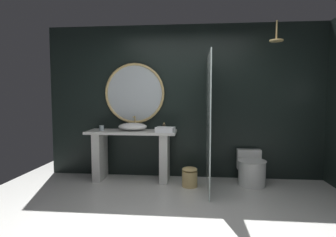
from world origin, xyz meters
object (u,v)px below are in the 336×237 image
object	(u,v)px
vessel_sink	(133,127)
folded_hand_towel	(165,130)
toilet	(251,170)
soap_dispenser	(164,127)
round_wall_mirror	(135,93)
tumbler_cup	(102,128)
waste_bin	(190,177)
rain_shower_head	(276,39)

from	to	relation	value
vessel_sink	folded_hand_towel	world-z (taller)	vessel_sink
vessel_sink	toilet	distance (m)	2.04
soap_dispenser	round_wall_mirror	bearing A→B (deg)	156.84
toilet	folded_hand_towel	distance (m)	1.51
round_wall_mirror	toilet	distance (m)	2.30
vessel_sink	toilet	xyz separation A→B (m)	(1.93, -0.09, -0.66)
tumbler_cup	round_wall_mirror	size ratio (longest dim) A/B	0.08
round_wall_mirror	waste_bin	size ratio (longest dim) A/B	3.38
soap_dispenser	round_wall_mirror	world-z (taller)	round_wall_mirror
soap_dispenser	waste_bin	distance (m)	0.89
waste_bin	rain_shower_head	bearing A→B (deg)	2.06
round_wall_mirror	rain_shower_head	size ratio (longest dim) A/B	3.45
round_wall_mirror	folded_hand_towel	world-z (taller)	round_wall_mirror
vessel_sink	tumbler_cup	xyz separation A→B (m)	(-0.51, -0.06, -0.02)
tumbler_cup	rain_shower_head	distance (m)	3.05
vessel_sink	folded_hand_towel	size ratio (longest dim) A/B	1.67
vessel_sink	waste_bin	xyz separation A→B (m)	(0.96, -0.30, -0.74)
vessel_sink	round_wall_mirror	distance (m)	0.59
toilet	waste_bin	bearing A→B (deg)	-167.75
soap_dispenser	round_wall_mirror	size ratio (longest dim) A/B	0.13
waste_bin	folded_hand_towel	xyz separation A→B (m)	(-0.39, 0.10, 0.72)
round_wall_mirror	rain_shower_head	xyz separation A→B (m)	(2.22, -0.46, 0.79)
soap_dispenser	rain_shower_head	bearing A→B (deg)	-7.66
soap_dispenser	toilet	world-z (taller)	soap_dispenser
soap_dispenser	vessel_sink	bearing A→B (deg)	177.16
tumbler_cup	waste_bin	size ratio (longest dim) A/B	0.28
toilet	folded_hand_towel	bearing A→B (deg)	-175.31
folded_hand_towel	waste_bin	bearing A→B (deg)	-14.15
tumbler_cup	toilet	bearing A→B (deg)	-0.58
toilet	soap_dispenser	bearing A→B (deg)	177.53
soap_dispenser	toilet	xyz separation A→B (m)	(1.40, -0.06, -0.65)
rain_shower_head	folded_hand_towel	xyz separation A→B (m)	(-1.64, 0.05, -1.36)
waste_bin	folded_hand_towel	size ratio (longest dim) A/B	1.07
vessel_sink	toilet	world-z (taller)	vessel_sink
vessel_sink	soap_dispenser	world-z (taller)	vessel_sink
tumbler_cup	soap_dispenser	size ratio (longest dim) A/B	0.63
tumbler_cup	toilet	size ratio (longest dim) A/B	0.14
toilet	waste_bin	xyz separation A→B (m)	(-0.97, -0.21, -0.08)
toilet	waste_bin	distance (m)	1.00
vessel_sink	rain_shower_head	bearing A→B (deg)	-6.52
waste_bin	vessel_sink	bearing A→B (deg)	162.76
soap_dispenser	toilet	size ratio (longest dim) A/B	0.23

